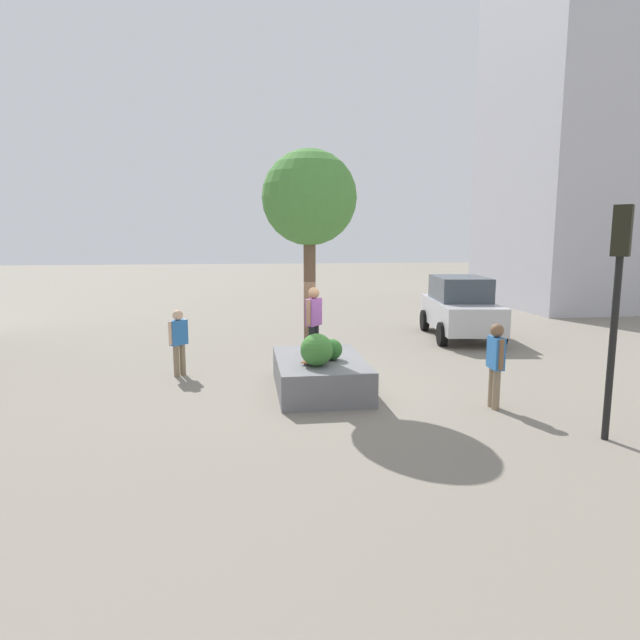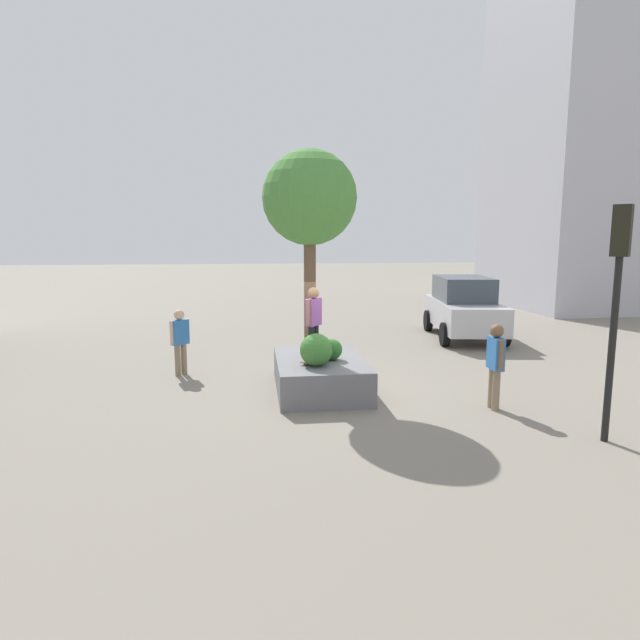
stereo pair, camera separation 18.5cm
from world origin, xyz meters
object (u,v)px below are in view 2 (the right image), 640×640
(skateboard, at_px, (314,360))
(skateboarder, at_px, (313,318))
(plaza_tree, at_px, (310,200))
(passerby_with_bag, at_px, (495,360))
(sedan_parked, at_px, (464,307))
(bystander_watching, at_px, (180,337))
(planter_ledge, at_px, (320,374))
(traffic_light_corner, at_px, (618,282))

(skateboard, relative_size, skateboarder, 0.47)
(plaza_tree, relative_size, skateboarder, 2.94)
(skateboard, height_order, passerby_with_bag, passerby_with_bag)
(plaza_tree, distance_m, skateboard, 3.64)
(plaza_tree, xyz_separation_m, skateboarder, (0.78, -0.00, -2.61))
(skateboarder, height_order, sedan_parked, skateboarder)
(sedan_parked, bearing_deg, plaza_tree, -47.35)
(skateboarder, relative_size, bystander_watching, 0.95)
(planter_ledge, height_order, sedan_parked, sedan_parked)
(planter_ledge, distance_m, skateboard, 0.59)
(bystander_watching, relative_size, passerby_with_bag, 0.96)
(skateboard, height_order, skateboarder, skateboarder)
(skateboarder, xyz_separation_m, passerby_with_bag, (1.45, 3.59, -0.73))
(planter_ledge, bearing_deg, skateboarder, -27.90)
(bystander_watching, bearing_deg, traffic_light_corner, 54.98)
(sedan_parked, height_order, passerby_with_bag, sedan_parked)
(planter_ledge, height_order, passerby_with_bag, passerby_with_bag)
(skateboarder, height_order, passerby_with_bag, skateboarder)
(skateboard, distance_m, traffic_light_corner, 6.15)
(plaza_tree, distance_m, passerby_with_bag, 5.38)
(plaza_tree, height_order, bystander_watching, plaza_tree)
(skateboarder, xyz_separation_m, sedan_parked, (-6.32, 6.01, -0.67))
(planter_ledge, relative_size, sedan_parked, 0.65)
(plaza_tree, height_order, passerby_with_bag, plaza_tree)
(skateboarder, bearing_deg, passerby_with_bag, 68.02)
(planter_ledge, height_order, plaza_tree, plaza_tree)
(planter_ledge, xyz_separation_m, skateboarder, (0.36, -0.19, 1.38))
(plaza_tree, bearing_deg, skateboarder, -0.29)
(bystander_watching, bearing_deg, skateboarder, 55.63)
(skateboarder, relative_size, traffic_light_corner, 0.40)
(skateboard, bearing_deg, skateboarder, 180.00)
(skateboard, distance_m, skateboarder, 0.95)
(bystander_watching, distance_m, passerby_with_bag, 7.69)
(planter_ledge, bearing_deg, skateboard, -27.90)
(skateboarder, relative_size, passerby_with_bag, 0.91)
(skateboard, distance_m, bystander_watching, 3.87)
(plaza_tree, bearing_deg, bystander_watching, -113.70)
(skateboarder, bearing_deg, bystander_watching, -124.37)
(sedan_parked, relative_size, bystander_watching, 2.83)
(plaza_tree, relative_size, traffic_light_corner, 1.17)
(planter_ledge, distance_m, plaza_tree, 4.01)
(skateboarder, bearing_deg, plaza_tree, 179.71)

